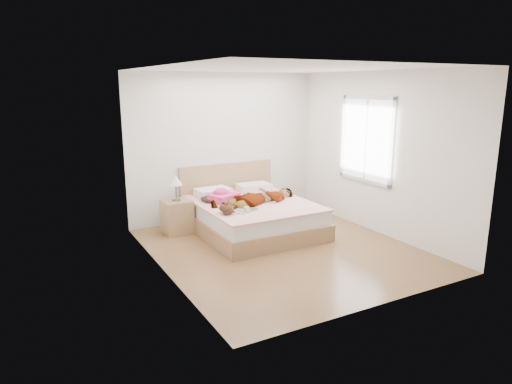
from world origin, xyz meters
The scene contains 11 objects.
ground centered at (0.00, 0.00, 0.00)m, with size 4.00×4.00×0.00m, color #4E2E18.
woman centered at (0.05, 0.91, 0.62)m, with size 0.59×1.57×0.22m, color white.
hair centered at (-0.52, 1.36, 0.55)m, with size 0.44×0.54×0.08m, color black.
phone centered at (-0.45, 1.31, 0.70)m, with size 0.05×0.10×0.01m, color silver.
room_shell centered at (1.77, 0.30, 1.50)m, with size 4.00×4.00×4.00m.
bed centered at (0.00, 1.04, 0.28)m, with size 1.80×2.08×1.00m.
towel centered at (-0.43, 1.18, 0.60)m, with size 0.53×0.48×0.23m.
magazine centered at (-0.35, 0.54, 0.52)m, with size 0.48×0.42×0.02m.
coffee_mug centered at (-0.37, 0.47, 0.55)m, with size 0.11×0.08×0.08m.
plush_toy centered at (-0.68, 0.50, 0.59)m, with size 0.23×0.29×0.14m.
nightstand centered at (-1.12, 1.50, 0.32)m, with size 0.46×0.41×0.97m.
Camera 1 is at (-3.42, -5.41, 2.39)m, focal length 32.00 mm.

